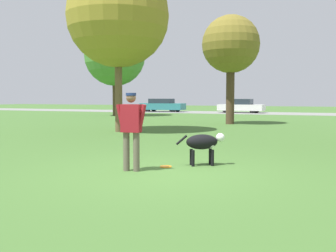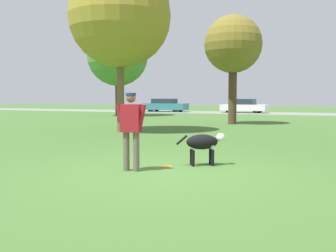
{
  "view_description": "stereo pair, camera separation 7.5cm",
  "coord_description": "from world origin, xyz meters",
  "px_view_note": "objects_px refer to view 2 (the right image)",
  "views": [
    {
      "loc": [
        3.12,
        -7.17,
        1.51
      ],
      "look_at": [
        -0.09,
        0.46,
        0.9
      ],
      "focal_mm": 42.0,
      "sensor_mm": 36.0,
      "label": 1
    },
    {
      "loc": [
        3.18,
        -7.14,
        1.51
      ],
      "look_at": [
        -0.09,
        0.46,
        0.9
      ],
      "focal_mm": 42.0,
      "sensor_mm": 36.0,
      "label": 2
    }
  ],
  "objects_px": {
    "dog": "(204,143)",
    "parked_car_white": "(244,106)",
    "parked_car_teal": "(165,105)",
    "frisbee": "(166,167)",
    "tree_far_left": "(118,56)",
    "tree_near_left": "(120,16)",
    "tree_mid_center": "(233,45)",
    "person": "(131,125)"
  },
  "relations": [
    {
      "from": "dog",
      "to": "parked_car_white",
      "type": "xyz_separation_m",
      "value": [
        -5.57,
        29.36,
        0.15
      ]
    },
    {
      "from": "frisbee",
      "to": "dog",
      "type": "bearing_deg",
      "value": 36.86
    },
    {
      "from": "tree_far_left",
      "to": "parked_car_teal",
      "type": "relative_size",
      "value": 1.6
    },
    {
      "from": "tree_mid_center",
      "to": "tree_far_left",
      "type": "height_order",
      "value": "tree_far_left"
    },
    {
      "from": "dog",
      "to": "tree_far_left",
      "type": "bearing_deg",
      "value": 93.21
    },
    {
      "from": "person",
      "to": "parked_car_teal",
      "type": "distance_m",
      "value": 32.65
    },
    {
      "from": "dog",
      "to": "frisbee",
      "type": "relative_size",
      "value": 3.85
    },
    {
      "from": "frisbee",
      "to": "tree_mid_center",
      "type": "relative_size",
      "value": 0.04
    },
    {
      "from": "tree_near_left",
      "to": "frisbee",
      "type": "bearing_deg",
      "value": -53.63
    },
    {
      "from": "person",
      "to": "frisbee",
      "type": "relative_size",
      "value": 6.16
    },
    {
      "from": "frisbee",
      "to": "tree_mid_center",
      "type": "height_order",
      "value": "tree_mid_center"
    },
    {
      "from": "tree_mid_center",
      "to": "parked_car_teal",
      "type": "distance_m",
      "value": 19.38
    },
    {
      "from": "tree_mid_center",
      "to": "parked_car_white",
      "type": "relative_size",
      "value": 1.38
    },
    {
      "from": "tree_mid_center",
      "to": "parked_car_teal",
      "type": "bearing_deg",
      "value": 125.09
    },
    {
      "from": "dog",
      "to": "parked_car_teal",
      "type": "distance_m",
      "value": 32.01
    },
    {
      "from": "tree_far_left",
      "to": "tree_near_left",
      "type": "distance_m",
      "value": 14.73
    },
    {
      "from": "parked_car_white",
      "to": "dog",
      "type": "bearing_deg",
      "value": -77.44
    },
    {
      "from": "frisbee",
      "to": "tree_far_left",
      "type": "xyz_separation_m",
      "value": [
        -12.88,
        19.81,
        4.81
      ]
    },
    {
      "from": "dog",
      "to": "tree_near_left",
      "type": "distance_m",
      "value": 10.01
    },
    {
      "from": "dog",
      "to": "frisbee",
      "type": "height_order",
      "value": "dog"
    },
    {
      "from": "frisbee",
      "to": "parked_car_white",
      "type": "xyz_separation_m",
      "value": [
        -4.88,
        29.88,
        0.65
      ]
    },
    {
      "from": "dog",
      "to": "tree_near_left",
      "type": "relative_size",
      "value": 0.14
    },
    {
      "from": "person",
      "to": "tree_far_left",
      "type": "bearing_deg",
      "value": 112.78
    },
    {
      "from": "tree_far_left",
      "to": "person",
      "type": "bearing_deg",
      "value": -58.81
    },
    {
      "from": "tree_far_left",
      "to": "tree_mid_center",
      "type": "bearing_deg",
      "value": -28.48
    },
    {
      "from": "parked_car_teal",
      "to": "parked_car_white",
      "type": "height_order",
      "value": "parked_car_teal"
    },
    {
      "from": "person",
      "to": "tree_near_left",
      "type": "xyz_separation_m",
      "value": [
        -4.82,
        7.87,
        4.03
      ]
    },
    {
      "from": "tree_near_left",
      "to": "parked_car_teal",
      "type": "relative_size",
      "value": 1.58
    },
    {
      "from": "tree_mid_center",
      "to": "tree_far_left",
      "type": "xyz_separation_m",
      "value": [
        -10.86,
        5.89,
        0.43
      ]
    },
    {
      "from": "parked_car_white",
      "to": "tree_mid_center",
      "type": "bearing_deg",
      "value": -78.02
    },
    {
      "from": "parked_car_teal",
      "to": "dog",
      "type": "bearing_deg",
      "value": -66.38
    },
    {
      "from": "dog",
      "to": "frisbee",
      "type": "xyz_separation_m",
      "value": [
        -0.69,
        -0.52,
        -0.49
      ]
    },
    {
      "from": "tree_near_left",
      "to": "parked_car_teal",
      "type": "bearing_deg",
      "value": 108.97
    },
    {
      "from": "frisbee",
      "to": "parked_car_teal",
      "type": "height_order",
      "value": "parked_car_teal"
    },
    {
      "from": "tree_mid_center",
      "to": "tree_near_left",
      "type": "height_order",
      "value": "tree_near_left"
    },
    {
      "from": "dog",
      "to": "parked_car_teal",
      "type": "relative_size",
      "value": 0.22
    },
    {
      "from": "parked_car_teal",
      "to": "frisbee",
      "type": "bearing_deg",
      "value": -67.89
    },
    {
      "from": "frisbee",
      "to": "tree_near_left",
      "type": "xyz_separation_m",
      "value": [
        -5.29,
        7.18,
        4.96
      ]
    },
    {
      "from": "dog",
      "to": "tree_far_left",
      "type": "distance_m",
      "value": 23.97
    },
    {
      "from": "person",
      "to": "parked_car_teal",
      "type": "height_order",
      "value": "person"
    },
    {
      "from": "tree_far_left",
      "to": "parked_car_white",
      "type": "height_order",
      "value": "tree_far_left"
    },
    {
      "from": "tree_near_left",
      "to": "dog",
      "type": "bearing_deg",
      "value": -48.1
    }
  ]
}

